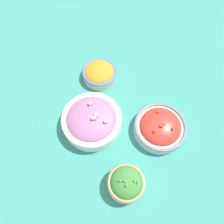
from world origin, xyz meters
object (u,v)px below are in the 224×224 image
object	(u,v)px
bowl_cherry_tomatoes	(160,127)
bowl_broccoli	(126,183)
bowl_red_onion	(92,120)
bowl_carrots	(99,73)

from	to	relation	value
bowl_cherry_tomatoes	bowl_broccoli	size ratio (longest dim) A/B	1.57
bowl_red_onion	bowl_broccoli	world-z (taller)	same
bowl_red_onion	bowl_carrots	distance (m)	0.22
bowl_broccoli	bowl_carrots	bearing A→B (deg)	145.90
bowl_red_onion	bowl_carrots	xyz separation A→B (m)	(-0.13, 0.17, -0.01)
bowl_carrots	bowl_red_onion	bearing A→B (deg)	-52.28
bowl_red_onion	bowl_cherry_tomatoes	distance (m)	0.25
bowl_cherry_tomatoes	bowl_broccoli	xyz separation A→B (m)	(0.04, -0.23, 0.01)
bowl_cherry_tomatoes	bowl_carrots	world-z (taller)	bowl_cherry_tomatoes
bowl_broccoli	bowl_cherry_tomatoes	bearing A→B (deg)	100.17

